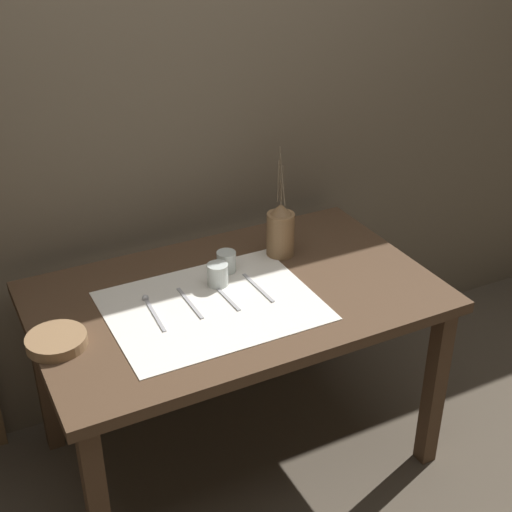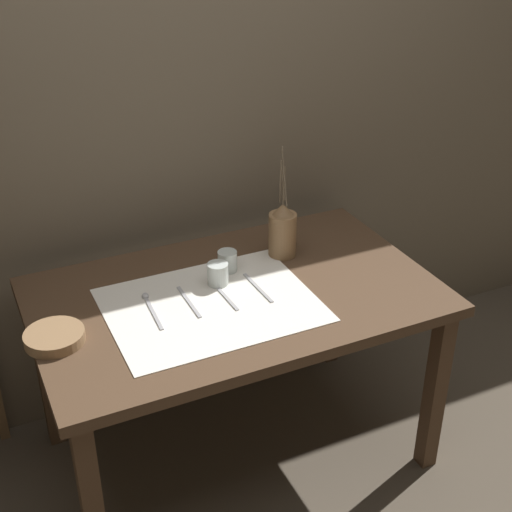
# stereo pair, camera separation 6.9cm
# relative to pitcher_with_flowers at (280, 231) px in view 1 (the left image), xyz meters

# --- Properties ---
(ground_plane) EXTENTS (12.00, 12.00, 0.00)m
(ground_plane) POSITION_rel_pitcher_with_flowers_xyz_m (-0.26, -0.16, -0.82)
(ground_plane) COLOR brown
(stone_wall_back) EXTENTS (7.00, 0.06, 2.40)m
(stone_wall_back) POSITION_rel_pitcher_with_flowers_xyz_m (-0.26, 0.36, 0.38)
(stone_wall_back) COLOR #6B5E4C
(stone_wall_back) RESTS_ON ground_plane
(wooden_table) EXTENTS (1.36, 0.84, 0.72)m
(wooden_table) POSITION_rel_pitcher_with_flowers_xyz_m (-0.26, -0.16, -0.18)
(wooden_table) COLOR #4C3523
(wooden_table) RESTS_ON ground_plane
(linen_cloth) EXTENTS (0.68, 0.52, 0.00)m
(linen_cloth) POSITION_rel_pitcher_with_flowers_xyz_m (-0.37, -0.21, -0.10)
(linen_cloth) COLOR white
(linen_cloth) RESTS_ON wooden_table
(pitcher_with_flowers) EXTENTS (0.10, 0.10, 0.42)m
(pitcher_with_flowers) POSITION_rel_pitcher_with_flowers_xyz_m (0.00, 0.00, 0.00)
(pitcher_with_flowers) COLOR olive
(pitcher_with_flowers) RESTS_ON wooden_table
(wooden_bowl) EXTENTS (0.18, 0.18, 0.04)m
(wooden_bowl) POSITION_rel_pitcher_with_flowers_xyz_m (-0.87, -0.20, -0.08)
(wooden_bowl) COLOR #8E6B47
(wooden_bowl) RESTS_ON wooden_table
(glass_tumbler_near) EXTENTS (0.07, 0.07, 0.08)m
(glass_tumbler_near) POSITION_rel_pitcher_with_flowers_xyz_m (-0.30, -0.10, -0.06)
(glass_tumbler_near) COLOR silver
(glass_tumbler_near) RESTS_ON wooden_table
(glass_tumbler_far) EXTENTS (0.07, 0.07, 0.07)m
(glass_tumbler_far) POSITION_rel_pitcher_with_flowers_xyz_m (-0.23, -0.02, -0.06)
(glass_tumbler_far) COLOR silver
(glass_tumbler_far) RESTS_ON wooden_table
(spoon_inner) EXTENTS (0.03, 0.22, 0.02)m
(spoon_inner) POSITION_rel_pitcher_with_flowers_xyz_m (-0.55, -0.12, -0.09)
(spoon_inner) COLOR #A8A8AD
(spoon_inner) RESTS_ON wooden_table
(fork_inner) EXTENTS (0.01, 0.21, 0.00)m
(fork_inner) POSITION_rel_pitcher_with_flowers_xyz_m (-0.43, -0.17, -0.09)
(fork_inner) COLOR #A8A8AD
(fork_inner) RESTS_ON wooden_table
(spoon_outer) EXTENTS (0.03, 0.22, 0.02)m
(spoon_outer) POSITION_rel_pitcher_with_flowers_xyz_m (-0.31, -0.12, -0.09)
(spoon_outer) COLOR #A8A8AD
(spoon_outer) RESTS_ON wooden_table
(fork_outer) EXTENTS (0.02, 0.21, 0.00)m
(fork_outer) POSITION_rel_pitcher_with_flowers_xyz_m (-0.18, -0.18, -0.09)
(fork_outer) COLOR #A8A8AD
(fork_outer) RESTS_ON wooden_table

